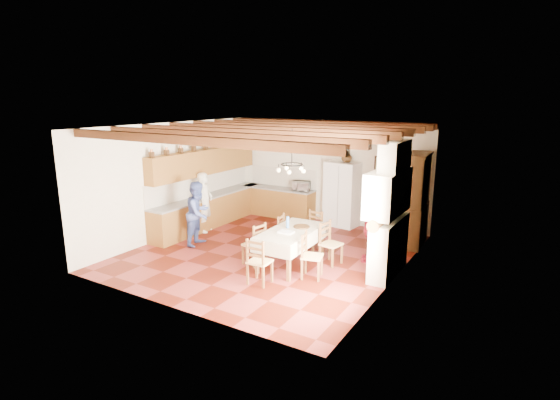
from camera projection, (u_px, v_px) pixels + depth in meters
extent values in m
cube|color=#4E130A|center=(270.00, 253.00, 10.45)|extent=(6.00, 6.50, 0.02)
cube|color=white|center=(269.00, 126.00, 9.75)|extent=(6.00, 6.50, 0.02)
cube|color=#ECE1C7|center=(329.00, 171.00, 12.82)|extent=(6.00, 0.02, 3.00)
cube|color=#ECE1C7|center=(167.00, 226.00, 7.38)|extent=(6.00, 0.02, 3.00)
cube|color=#ECE1C7|center=(174.00, 179.00, 11.61)|extent=(0.02, 6.50, 3.00)
cube|color=#ECE1C7|center=(399.00, 208.00, 8.59)|extent=(0.02, 6.50, 3.00)
cube|color=brown|center=(210.00, 211.00, 12.58)|extent=(0.60, 4.30, 0.86)
cube|color=brown|center=(278.00, 203.00, 13.58)|extent=(2.30, 0.60, 0.86)
cube|color=slate|center=(210.00, 196.00, 12.47)|extent=(0.62, 4.30, 0.04)
cube|color=slate|center=(278.00, 188.00, 13.48)|extent=(2.34, 0.62, 0.04)
cube|color=beige|center=(202.00, 184.00, 12.54)|extent=(0.03, 4.30, 0.60)
cube|color=beige|center=(283.00, 177.00, 13.64)|extent=(2.30, 0.03, 0.60)
cube|color=brown|center=(205.00, 162.00, 12.31)|extent=(0.35, 4.20, 0.70)
cube|color=black|center=(380.00, 164.00, 11.93)|extent=(0.34, 0.03, 0.42)
cube|color=white|center=(343.00, 194.00, 12.53)|extent=(1.00, 0.85, 1.85)
cube|color=beige|center=(291.00, 231.00, 9.53)|extent=(0.98, 1.86, 0.05)
cube|color=brown|center=(257.00, 257.00, 9.11)|extent=(0.07, 0.07, 0.76)
cube|color=brown|center=(289.00, 263.00, 8.75)|extent=(0.07, 0.07, 0.76)
cube|color=brown|center=(293.00, 236.00, 10.50)|extent=(0.07, 0.07, 0.76)
cube|color=brown|center=(322.00, 241.00, 10.13)|extent=(0.07, 0.07, 0.76)
torus|color=black|center=(292.00, 164.00, 9.19)|extent=(0.47, 0.47, 0.03)
imported|color=white|center=(205.00, 202.00, 11.94)|extent=(0.57, 0.70, 1.65)
imported|color=#475BA6|center=(199.00, 213.00, 10.87)|extent=(0.73, 0.88, 1.62)
imported|color=#A61C2D|center=(371.00, 229.00, 9.76)|extent=(0.59, 0.95, 1.51)
imported|color=silver|center=(302.00, 186.00, 13.04)|extent=(0.59, 0.48, 0.28)
imported|color=#3A1F0F|center=(347.00, 157.00, 12.25)|extent=(0.38, 0.38, 0.31)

